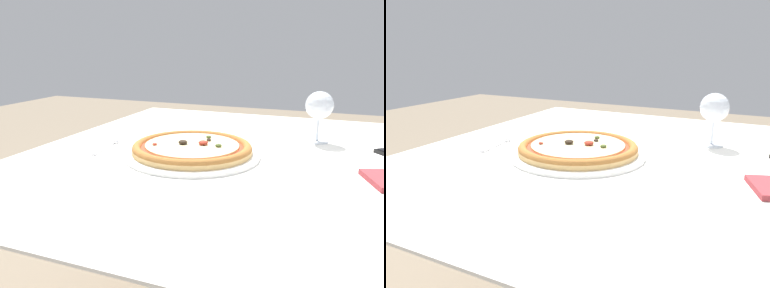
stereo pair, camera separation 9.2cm
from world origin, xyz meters
The scene contains 4 objects.
dining_table centered at (0.00, 0.00, 0.65)m, with size 1.14×1.09×0.74m.
pizza_plate centered at (-0.16, -0.05, 0.76)m, with size 0.33×0.33×0.04m.
fork centered at (-0.40, -0.05, 0.75)m, with size 0.05×0.17×0.00m.
wine_glass_far_left centered at (0.12, 0.20, 0.84)m, with size 0.08×0.08×0.14m.
Camera 1 is at (0.17, -0.88, 1.02)m, focal length 35.00 mm.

